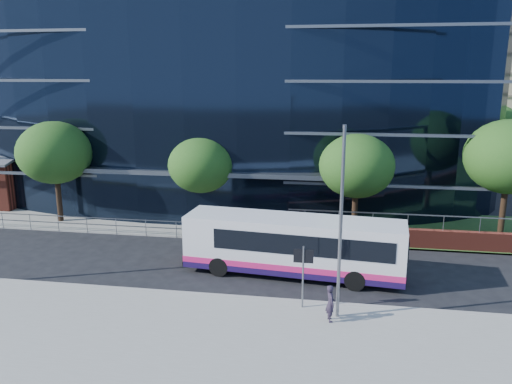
% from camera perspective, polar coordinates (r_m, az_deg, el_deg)
% --- Properties ---
extents(ground, '(200.00, 200.00, 0.00)m').
position_cam_1_polar(ground, '(24.56, -5.16, -10.88)').
color(ground, black).
rests_on(ground, ground).
extents(pavement_near, '(80.00, 8.00, 0.15)m').
position_cam_1_polar(pavement_near, '(20.25, -8.78, -16.38)').
color(pavement_near, gray).
rests_on(pavement_near, ground).
extents(kerb, '(80.00, 0.25, 0.16)m').
position_cam_1_polar(kerb, '(23.64, -5.77, -11.68)').
color(kerb, gray).
rests_on(kerb, ground).
extents(yellow_line_outer, '(80.00, 0.08, 0.01)m').
position_cam_1_polar(yellow_line_outer, '(23.85, -5.64, -11.64)').
color(yellow_line_outer, gold).
rests_on(yellow_line_outer, ground).
extents(yellow_line_inner, '(80.00, 0.08, 0.01)m').
position_cam_1_polar(yellow_line_inner, '(23.98, -5.55, -11.49)').
color(yellow_line_inner, gold).
rests_on(yellow_line_inner, ground).
extents(far_forecourt, '(50.00, 8.00, 0.10)m').
position_cam_1_polar(far_forecourt, '(36.10, -10.12, -2.91)').
color(far_forecourt, gray).
rests_on(far_forecourt, ground).
extents(glass_office, '(44.00, 23.10, 16.00)m').
position_cam_1_polar(glass_office, '(43.64, -3.73, 10.68)').
color(glass_office, black).
rests_on(glass_office, ground).
extents(guard_railings, '(24.00, 0.05, 1.10)m').
position_cam_1_polar(guard_railings, '(33.08, -15.72, -3.35)').
color(guard_railings, slate).
rests_on(guard_railings, ground).
extents(street_sign, '(0.85, 0.09, 2.80)m').
position_cam_1_polar(street_sign, '(21.61, 5.42, -8.19)').
color(street_sign, slate).
rests_on(street_sign, pavement_near).
extents(tree_far_a, '(4.95, 4.95, 6.98)m').
position_cam_1_polar(tree_far_a, '(36.28, -22.02, 4.18)').
color(tree_far_a, black).
rests_on(tree_far_a, ground).
extents(tree_far_b, '(4.29, 4.29, 6.05)m').
position_cam_1_polar(tree_far_b, '(32.87, -6.32, 3.06)').
color(tree_far_b, black).
rests_on(tree_far_b, ground).
extents(tree_far_c, '(4.62, 4.62, 6.51)m').
position_cam_1_polar(tree_far_c, '(31.17, 11.44, 2.91)').
color(tree_far_c, black).
rests_on(tree_far_c, ground).
extents(tree_far_d, '(5.28, 5.28, 7.44)m').
position_cam_1_polar(tree_far_d, '(33.64, 26.96, 3.60)').
color(tree_far_d, black).
rests_on(tree_far_d, ground).
extents(tree_dist_e, '(4.62, 4.62, 6.51)m').
position_cam_1_polar(tree_dist_e, '(64.55, 25.83, 7.19)').
color(tree_dist_e, black).
rests_on(tree_dist_e, ground).
extents(streetlight_east, '(0.15, 0.77, 8.00)m').
position_cam_1_polar(streetlight_east, '(20.28, 9.69, -2.94)').
color(streetlight_east, slate).
rests_on(streetlight_east, pavement_near).
extents(city_bus, '(11.29, 3.61, 3.00)m').
position_cam_1_polar(city_bus, '(25.47, 4.48, -6.09)').
color(city_bus, silver).
rests_on(city_bus, ground).
extents(pedestrian, '(0.52, 0.65, 1.56)m').
position_cam_1_polar(pedestrian, '(21.10, 8.50, -12.45)').
color(pedestrian, '#282030').
rests_on(pedestrian, pavement_near).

